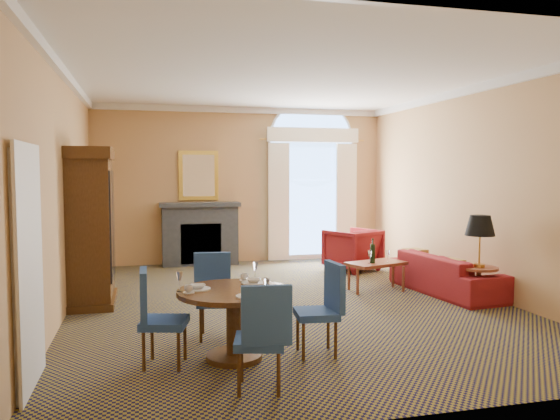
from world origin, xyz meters
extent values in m
plane|color=#121136|center=(0.00, 0.00, 0.00)|extent=(7.50, 7.50, 0.00)
cube|color=tan|center=(0.00, 3.75, 1.60)|extent=(6.00, 0.04, 3.20)
cube|color=tan|center=(-3.00, 0.00, 1.60)|extent=(0.04, 7.50, 3.20)
cube|color=tan|center=(3.00, 0.00, 1.60)|extent=(0.04, 7.50, 3.20)
cube|color=silver|center=(0.00, 0.00, 3.20)|extent=(6.00, 7.50, 0.04)
cube|color=silver|center=(0.00, 0.00, 3.14)|extent=(6.00, 7.50, 0.12)
cube|color=silver|center=(-2.96, -2.40, 1.03)|extent=(0.08, 0.90, 2.06)
cube|color=#3B4046|center=(-0.90, 3.55, 0.60)|extent=(1.50, 0.40, 1.20)
cube|color=#3B4046|center=(-0.90, 3.52, 1.24)|extent=(1.60, 0.46, 0.08)
cube|color=yellow|center=(-0.90, 3.72, 1.80)|extent=(0.80, 0.04, 1.00)
cube|color=white|center=(-0.90, 3.70, 1.80)|extent=(0.64, 0.02, 0.84)
cube|color=silver|center=(1.50, 3.73, 1.25)|extent=(1.90, 0.04, 2.50)
cube|color=#88AEE4|center=(1.50, 3.72, 1.25)|extent=(1.70, 0.02, 2.30)
cylinder|color=silver|center=(1.50, 3.73, 2.50)|extent=(1.90, 0.04, 1.90)
cube|color=white|center=(0.75, 3.61, 1.25)|extent=(0.45, 0.06, 2.45)
cube|color=white|center=(2.25, 3.61, 1.25)|extent=(0.45, 0.06, 2.45)
cube|color=white|center=(1.50, 3.61, 2.65)|extent=(2.00, 0.08, 0.30)
cube|color=#3A210D|center=(-2.72, 0.61, 1.02)|extent=(0.56, 1.02, 2.04)
cube|color=#3A210D|center=(-2.72, 0.61, 2.13)|extent=(0.63, 1.12, 0.16)
cube|color=#3A210D|center=(-2.72, 0.61, 0.05)|extent=(0.63, 1.12, 0.10)
cylinder|color=#3A210D|center=(-1.14, -2.15, 0.68)|extent=(1.12, 1.12, 0.05)
cylinder|color=#3A210D|center=(-1.14, -2.15, 0.33)|extent=(0.15, 0.15, 0.66)
cylinder|color=#3A210D|center=(-1.14, -2.15, 0.03)|extent=(0.56, 0.56, 0.06)
cylinder|color=white|center=(-0.89, -1.90, 0.71)|extent=(0.25, 0.25, 0.01)
imported|color=white|center=(-0.89, -1.90, 0.74)|extent=(0.15, 0.15, 0.04)
imported|color=white|center=(-0.95, -1.74, 0.75)|extent=(0.09, 0.09, 0.07)
cylinder|color=white|center=(-1.48, -2.05, 0.71)|extent=(0.25, 0.25, 0.01)
imported|color=white|center=(-1.48, -2.05, 0.74)|extent=(0.15, 0.15, 0.04)
imported|color=white|center=(-1.58, -2.19, 0.75)|extent=(0.09, 0.09, 0.07)
cylinder|color=white|center=(-1.04, -2.49, 0.71)|extent=(0.25, 0.25, 0.01)
imported|color=white|center=(-1.04, -2.49, 0.74)|extent=(0.15, 0.15, 0.04)
imported|color=white|center=(-0.88, -2.51, 0.75)|extent=(0.09, 0.09, 0.07)
cube|color=navy|center=(-1.21, -1.39, 0.42)|extent=(0.48, 0.48, 0.07)
cube|color=navy|center=(-1.23, -1.20, 0.69)|extent=(0.42, 0.11, 0.50)
cylinder|color=#3A210D|center=(-1.02, -1.25, 0.19)|extent=(0.03, 0.03, 0.38)
cylinder|color=#3A210D|center=(-1.35, -1.20, 0.19)|extent=(0.03, 0.03, 0.38)
cylinder|color=#3A210D|center=(-1.08, -1.58, 0.19)|extent=(0.03, 0.03, 0.38)
cylinder|color=#3A210D|center=(-1.40, -1.52, 0.19)|extent=(0.03, 0.03, 0.38)
cube|color=navy|center=(-1.04, -2.95, 0.42)|extent=(0.51, 0.51, 0.07)
cube|color=navy|center=(-1.02, -3.14, 0.69)|extent=(0.42, 0.11, 0.50)
cylinder|color=#3A210D|center=(-1.24, -3.07, 0.19)|extent=(0.03, 0.03, 0.38)
cylinder|color=#3A210D|center=(-0.92, -3.14, 0.19)|extent=(0.03, 0.03, 0.38)
cylinder|color=#3A210D|center=(-1.17, -2.75, 0.19)|extent=(0.03, 0.03, 0.38)
cylinder|color=#3A210D|center=(-0.85, -2.83, 0.19)|extent=(0.03, 0.03, 0.38)
cube|color=navy|center=(-0.29, -2.20, 0.42)|extent=(0.46, 0.46, 0.07)
cube|color=navy|center=(-0.10, -2.21, 0.69)|extent=(0.09, 0.42, 0.50)
cylinder|color=#3A210D|center=(-0.14, -2.38, 0.19)|extent=(0.03, 0.03, 0.38)
cylinder|color=#3A210D|center=(-0.11, -2.05, 0.19)|extent=(0.03, 0.03, 0.38)
cylinder|color=#3A210D|center=(-0.47, -2.34, 0.19)|extent=(0.03, 0.03, 0.38)
cylinder|color=#3A210D|center=(-0.44, -2.02, 0.19)|extent=(0.03, 0.03, 0.38)
cube|color=navy|center=(-1.81, -2.15, 0.42)|extent=(0.51, 0.51, 0.07)
cube|color=navy|center=(-2.00, -2.15, 0.69)|extent=(0.07, 0.42, 0.50)
cylinder|color=#3A210D|center=(-1.93, -1.95, 0.19)|extent=(0.03, 0.03, 0.38)
cylinder|color=#3A210D|center=(-2.01, -2.27, 0.19)|extent=(0.03, 0.03, 0.38)
cylinder|color=#3A210D|center=(-1.61, -2.03, 0.19)|extent=(0.03, 0.03, 0.38)
cylinder|color=#3A210D|center=(-1.69, -2.35, 0.19)|extent=(0.03, 0.03, 0.38)
imported|color=maroon|center=(2.55, 0.03, 0.30)|extent=(1.02, 2.13, 0.60)
imported|color=maroon|center=(1.86, 2.22, 0.40)|extent=(1.15, 1.16, 0.80)
cube|color=brown|center=(1.54, 0.44, 0.43)|extent=(1.02, 0.75, 0.05)
cylinder|color=brown|center=(1.16, 0.25, 0.20)|extent=(0.04, 0.04, 0.40)
cylinder|color=brown|center=(1.93, 0.25, 0.20)|extent=(0.04, 0.04, 0.40)
cylinder|color=brown|center=(1.16, 0.62, 0.20)|extent=(0.04, 0.04, 0.40)
cylinder|color=brown|center=(1.93, 0.62, 0.20)|extent=(0.04, 0.04, 0.40)
cylinder|color=brown|center=(2.60, -0.71, 0.51)|extent=(0.53, 0.53, 0.04)
cylinder|color=brown|center=(2.60, -0.71, 0.25)|extent=(0.07, 0.07, 0.50)
cylinder|color=brown|center=(2.60, -0.71, 0.02)|extent=(0.39, 0.39, 0.04)
camera|label=1|loc=(-1.99, -7.44, 1.87)|focal=35.00mm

